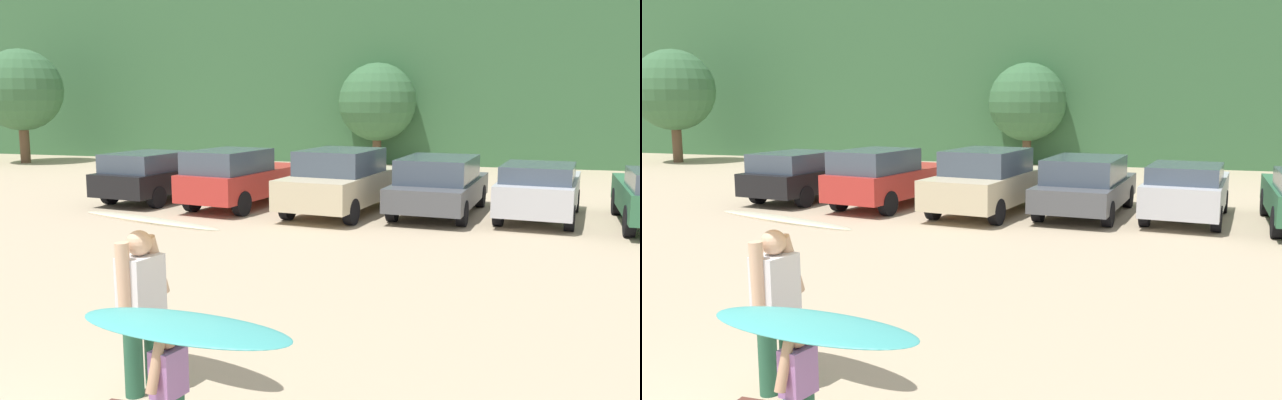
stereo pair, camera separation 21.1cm
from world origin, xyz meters
TOP-DOWN VIEW (x-y plane):
  - hillside_ridge at (0.00, 32.46)m, footprint 108.00×12.00m
  - tree_right at (-18.16, 22.53)m, footprint 3.77×3.77m
  - tree_far_left at (-1.98, 25.66)m, footprint 3.44×3.44m
  - parked_car_black at (-6.23, 14.11)m, footprint 2.48×4.96m
  - parked_car_red at (-3.42, 13.48)m, footprint 2.45×4.59m
  - parked_car_champagne at (-0.50, 13.34)m, footprint 2.54×4.84m
  - parked_car_dark_gray at (1.99, 13.81)m, footprint 2.33×4.75m
  - parked_car_silver at (4.47, 13.79)m, footprint 2.28×4.42m
  - person_adult at (0.15, 2.37)m, footprint 0.40×0.71m
  - person_child at (1.02, 1.31)m, footprint 0.26×0.50m
  - surfboard_cream at (0.22, 2.47)m, footprint 1.92×1.05m
  - surfboard_teal at (1.16, 1.34)m, footprint 2.04×0.77m

SIDE VIEW (x-z plane):
  - person_child at x=1.02m, z-range 0.07..1.19m
  - parked_car_black at x=-6.23m, z-range 0.02..1.49m
  - parked_car_silver at x=4.47m, z-range 0.04..1.48m
  - parked_car_dark_gray at x=1.99m, z-range 0.04..1.55m
  - parked_car_red at x=-3.42m, z-range 0.02..1.67m
  - parked_car_champagne at x=-0.50m, z-range 0.02..1.71m
  - person_adult at x=0.15m, z-range 0.11..1.81m
  - surfboard_teal at x=1.16m, z-range 1.07..1.21m
  - surfboard_cream at x=0.22m, z-range 1.70..1.87m
  - tree_far_left at x=-1.98m, z-range 0.55..5.12m
  - tree_right at x=-18.16m, z-range 0.74..6.02m
  - hillside_ridge at x=0.00m, z-range 0.00..8.90m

